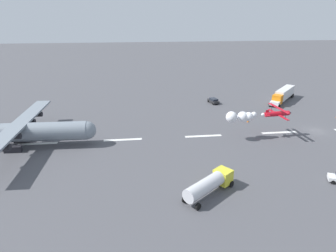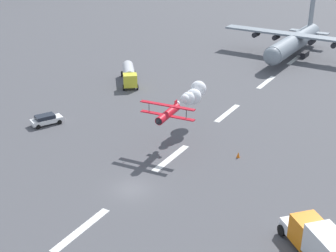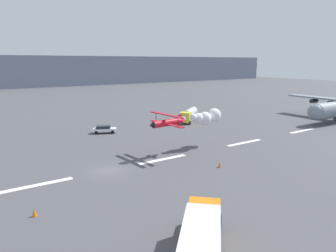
# 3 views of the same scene
# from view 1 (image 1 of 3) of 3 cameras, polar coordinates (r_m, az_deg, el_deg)

# --- Properties ---
(ground_plane) EXTENTS (440.00, 440.00, 0.00)m
(ground_plane) POSITION_cam_1_polar(r_m,az_deg,el_deg) (74.56, 26.72, -0.84)
(ground_plane) COLOR #4C4C51
(ground_plane) RESTS_ON ground
(runway_stripe_5) EXTENTS (8.00, 0.90, 0.01)m
(runway_stripe_5) POSITION_cam_1_polar(r_m,az_deg,el_deg) (70.23, 20.78, -1.18)
(runway_stripe_5) COLOR white
(runway_stripe_5) RESTS_ON ground
(runway_stripe_6) EXTENTS (8.00, 0.90, 0.01)m
(runway_stripe_6) POSITION_cam_1_polar(r_m,az_deg,el_deg) (64.27, 6.88, -1.94)
(runway_stripe_6) COLOR white
(runway_stripe_6) RESTS_ON ground
(runway_stripe_7) EXTENTS (8.00, 0.90, 0.01)m
(runway_stripe_7) POSITION_cam_1_polar(r_m,az_deg,el_deg) (62.70, -8.76, -2.65)
(runway_stripe_7) COLOR white
(runway_stripe_7) RESTS_ON ground
(runway_stripe_8) EXTENTS (8.00, 0.90, 0.01)m
(runway_stripe_8) POSITION_cam_1_polar(r_m,az_deg,el_deg) (65.82, -24.02, -3.15)
(runway_stripe_8) COLOR white
(runway_stripe_8) RESTS_ON ground
(cargo_transport_plane) EXTENTS (27.46, 31.57, 10.97)m
(cargo_transport_plane) POSITION_cam_1_polar(r_m,az_deg,el_deg) (64.05, -25.87, -0.95)
(cargo_transport_plane) COLOR gray
(cargo_transport_plane) RESTS_ON ground
(stunt_biplane_red) EXTENTS (14.92, 7.48, 2.60)m
(stunt_biplane_red) POSITION_cam_1_polar(r_m,az_deg,el_deg) (63.17, 15.26, 1.88)
(stunt_biplane_red) COLOR red
(semi_truck_orange) EXTENTS (12.68, 13.24, 3.70)m
(semi_truck_orange) POSITION_cam_1_polar(r_m,az_deg,el_deg) (95.15, 21.49, 5.75)
(semi_truck_orange) COLOR silver
(semi_truck_orange) RESTS_ON ground
(fuel_tanker_truck) EXTENTS (8.77, 7.70, 2.90)m
(fuel_tanker_truck) POSITION_cam_1_polar(r_m,az_deg,el_deg) (43.97, 8.06, -11.08)
(fuel_tanker_truck) COLOR yellow
(fuel_tanker_truck) RESTS_ON ground
(followme_car_yellow) EXTENTS (2.83, 4.48, 1.52)m
(followme_car_yellow) POSITION_cam_1_polar(r_m,az_deg,el_deg) (87.90, 8.81, 4.90)
(followme_car_yellow) COLOR #262628
(followme_car_yellow) RESTS_ON ground
(traffic_cone_far) EXTENTS (0.44, 0.44, 0.75)m
(traffic_cone_far) POSITION_cam_1_polar(r_m,az_deg,el_deg) (74.37, 15.27, 1.01)
(traffic_cone_far) COLOR orange
(traffic_cone_far) RESTS_ON ground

